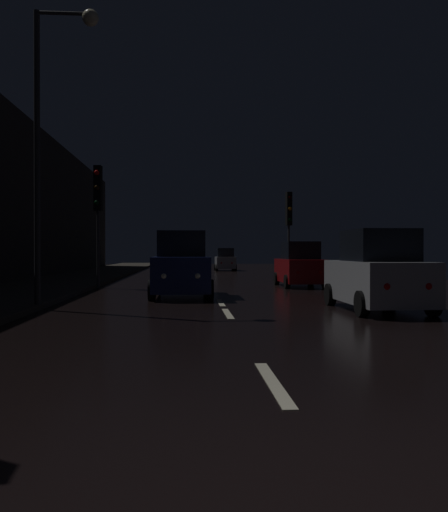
{
  "coord_description": "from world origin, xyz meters",
  "views": [
    {
      "loc": [
        -1.0,
        -3.3,
        1.53
      ],
      "look_at": [
        0.24,
        15.17,
        1.39
      ],
      "focal_mm": 38.38,
      "sensor_mm": 36.0,
      "label": 1
    }
  ],
  "objects_px": {
    "car_approaching_headlights": "(181,267)",
    "car_distant_taillights": "(225,260)",
    "car_parked_right_near": "(377,274)",
    "traffic_light_far_right": "(289,216)",
    "traffic_light_far_left": "(98,199)",
    "car_parked_right_far": "(300,266)",
    "streetlamp_overhead": "(53,113)"
  },
  "relations": [
    {
      "from": "car_approaching_headlights",
      "to": "car_distant_taillights",
      "type": "relative_size",
      "value": 1.21
    },
    {
      "from": "traffic_light_far_left",
      "to": "traffic_light_far_right",
      "type": "bearing_deg",
      "value": 133.97
    },
    {
      "from": "streetlamp_overhead",
      "to": "car_parked_right_far",
      "type": "distance_m",
      "value": 13.19
    },
    {
      "from": "traffic_light_far_left",
      "to": "car_approaching_headlights",
      "type": "xyz_separation_m",
      "value": [
        3.57,
        -4.54,
        -2.76
      ]
    },
    {
      "from": "traffic_light_far_left",
      "to": "traffic_light_far_right",
      "type": "relative_size",
      "value": 1.05
    },
    {
      "from": "car_distant_taillights",
      "to": "car_parked_right_far",
      "type": "height_order",
      "value": "car_parked_right_far"
    },
    {
      "from": "car_approaching_headlights",
      "to": "car_distant_taillights",
      "type": "height_order",
      "value": "car_approaching_headlights"
    },
    {
      "from": "traffic_light_far_left",
      "to": "traffic_light_far_right",
      "type": "xyz_separation_m",
      "value": [
        9.53,
        7.38,
        -0.19
      ]
    },
    {
      "from": "traffic_light_far_left",
      "to": "car_parked_right_far",
      "type": "relative_size",
      "value": 1.32
    },
    {
      "from": "traffic_light_far_left",
      "to": "car_distant_taillights",
      "type": "distance_m",
      "value": 22.71
    },
    {
      "from": "traffic_light_far_right",
      "to": "car_approaching_headlights",
      "type": "distance_m",
      "value": 13.57
    },
    {
      "from": "streetlamp_overhead",
      "to": "car_distant_taillights",
      "type": "xyz_separation_m",
      "value": [
        6.64,
        30.05,
        -4.36
      ]
    },
    {
      "from": "traffic_light_far_left",
      "to": "car_approaching_headlights",
      "type": "height_order",
      "value": "traffic_light_far_left"
    },
    {
      "from": "car_parked_right_near",
      "to": "traffic_light_far_left",
      "type": "bearing_deg",
      "value": 42.99
    },
    {
      "from": "traffic_light_far_left",
      "to": "streetlamp_overhead",
      "type": "relative_size",
      "value": 0.65
    },
    {
      "from": "traffic_light_far_left",
      "to": "car_parked_right_near",
      "type": "distance_m",
      "value": 13.11
    },
    {
      "from": "traffic_light_far_right",
      "to": "streetlamp_overhead",
      "type": "bearing_deg",
      "value": -39.07
    },
    {
      "from": "car_approaching_headlights",
      "to": "car_parked_right_far",
      "type": "relative_size",
      "value": 1.13
    },
    {
      "from": "streetlamp_overhead",
      "to": "car_distant_taillights",
      "type": "height_order",
      "value": "streetlamp_overhead"
    },
    {
      "from": "traffic_light_far_left",
      "to": "car_approaching_headlights",
      "type": "relative_size",
      "value": 1.16
    },
    {
      "from": "traffic_light_far_left",
      "to": "streetlamp_overhead",
      "type": "height_order",
      "value": "streetlamp_overhead"
    },
    {
      "from": "traffic_light_far_right",
      "to": "car_approaching_headlights",
      "type": "height_order",
      "value": "traffic_light_far_right"
    },
    {
      "from": "traffic_light_far_left",
      "to": "streetlamp_overhead",
      "type": "distance_m",
      "value": 8.72
    },
    {
      "from": "traffic_light_far_right",
      "to": "streetlamp_overhead",
      "type": "distance_m",
      "value": 18.56
    },
    {
      "from": "traffic_light_far_right",
      "to": "streetlamp_overhead",
      "type": "relative_size",
      "value": 0.62
    },
    {
      "from": "car_parked_right_near",
      "to": "streetlamp_overhead",
      "type": "bearing_deg",
      "value": 84.9
    },
    {
      "from": "streetlamp_overhead",
      "to": "car_approaching_headlights",
      "type": "xyz_separation_m",
      "value": [
        3.34,
        4.07,
        -4.18
      ]
    },
    {
      "from": "traffic_light_far_right",
      "to": "car_parked_right_far",
      "type": "height_order",
      "value": "traffic_light_far_right"
    },
    {
      "from": "traffic_light_far_right",
      "to": "car_parked_right_far",
      "type": "bearing_deg",
      "value": -15.54
    },
    {
      "from": "streetlamp_overhead",
      "to": "car_parked_right_near",
      "type": "relative_size",
      "value": 1.9
    },
    {
      "from": "car_parked_right_near",
      "to": "traffic_light_far_right",
      "type": "bearing_deg",
      "value": -2.75
    },
    {
      "from": "traffic_light_far_left",
      "to": "car_distant_taillights",
      "type": "xyz_separation_m",
      "value": [
        6.87,
        21.44,
        -2.94
      ]
    }
  ]
}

